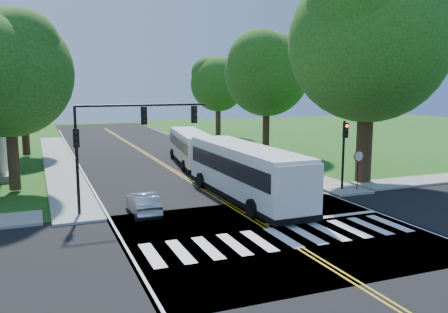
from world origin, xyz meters
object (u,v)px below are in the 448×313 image
signal_ne (344,146)px  dark_sedan (243,159)px  bus_follow (191,147)px  bus_lead (245,171)px  hatchback (143,203)px  signal_nw (122,132)px  suv (244,164)px

signal_ne → dark_sedan: bearing=103.0°
signal_ne → bus_follow: size_ratio=0.40×
bus_lead → hatchback: (-6.40, -1.13, -1.09)m
signal_nw → hatchback: 3.94m
bus_follow → hatchback: 16.33m
bus_follow → dark_sedan: (3.46, -3.30, -0.80)m
suv → dark_sedan: dark_sedan is taller
signal_nw → suv: (10.92, 8.58, -3.75)m
bus_lead → suv: 9.13m
bus_lead → dark_sedan: bearing=-114.2°
signal_ne → dark_sedan: signal_ne is taller
suv → dark_sedan: size_ratio=0.97×
signal_ne → suv: 9.42m
signal_nw → hatchback: bearing=-45.0°
signal_ne → hatchback: size_ratio=1.19×
signal_nw → dark_sedan: signal_nw is taller
signal_ne → dark_sedan: (-2.41, 10.41, -2.29)m
bus_follow → hatchback: bearing=71.2°
bus_follow → signal_nw: bearing=67.2°
dark_sedan → bus_lead: bearing=47.8°
bus_lead → bus_follow: (0.95, 13.43, -0.23)m
hatchback → suv: bearing=-135.9°
bus_follow → hatchback: (-7.36, -14.56, -0.86)m
hatchback → signal_ne: bearing=-175.3°
signal_nw → signal_ne: signal_nw is taller
suv → dark_sedan: bearing=-123.0°
suv → hatchback: bearing=31.6°
hatchback → suv: suv is taller
bus_follow → suv: (2.73, -5.14, -0.85)m
signal_ne → bus_follow: 14.99m
bus_lead → suv: bus_lead is taller
signal_ne → bus_lead: (-6.82, 0.28, -1.26)m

